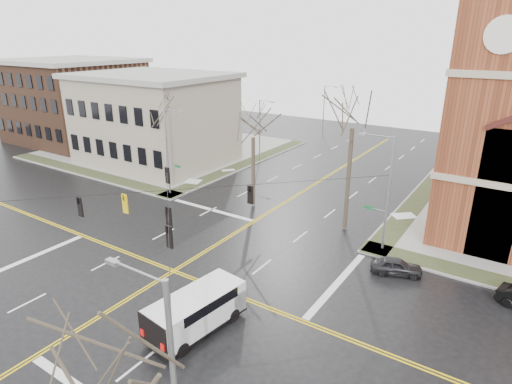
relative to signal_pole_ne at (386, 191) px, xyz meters
The scene contains 16 objects.
ground 16.88m from the signal_pole_ne, 134.55° to the right, with size 120.00×120.00×0.00m, color black.
sidewalks 16.86m from the signal_pole_ne, 134.55° to the right, with size 80.00×80.00×0.17m.
road_markings 16.88m from the signal_pole_ne, 134.55° to the right, with size 100.00×100.00×0.01m.
civic_building_a 34.39m from the signal_pole_ne, 165.69° to the left, with size 18.00×14.00×11.00m, color gray.
civic_building_b 54.36m from the signal_pole_ne, 168.86° to the left, with size 18.00×16.00×12.00m, color brown.
signal_pole_ne is the anchor object (origin of this frame).
signal_pole_nw 22.64m from the signal_pole_ne, behind, with size 2.75×0.22×9.00m.
span_wires 16.19m from the signal_pole_ne, 134.55° to the right, with size 23.02×23.02×0.03m.
traffic_signals 16.63m from the signal_pole_ne, 132.94° to the right, with size 8.21×8.26×1.30m.
streetlight_north_a 27.48m from the signal_pole_ne, 143.10° to the left, with size 2.30×0.20×8.00m.
streetlight_north_b 42.61m from the signal_pole_ne, 121.05° to the left, with size 2.30×0.20×8.00m.
cargo_van 16.65m from the signal_pole_ne, 110.10° to the right, with size 3.13×6.29×2.29m.
parked_car_a 5.71m from the signal_pole_ne, 54.83° to the right, with size 1.42×3.54×1.21m, color black.
tree_nw_far 25.39m from the signal_pole_ne, behind, with size 4.00×4.00×10.47m.
tree_nw_near 13.89m from the signal_pole_ne, behind, with size 4.00×4.00×10.15m.
tree_ne 6.31m from the signal_pole_ne, 151.41° to the left, with size 4.00×4.00×13.14m.
Camera 1 is at (19.81, -19.19, 15.98)m, focal length 30.00 mm.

